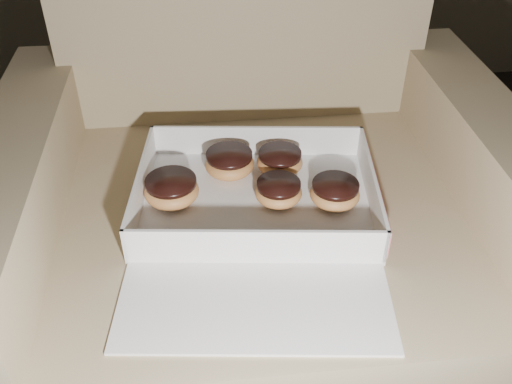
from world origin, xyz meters
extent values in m
cube|color=tan|center=(0.41, 0.91, 0.23)|extent=(0.78, 0.78, 0.46)
cube|color=tan|center=(-0.01, 0.91, 0.30)|extent=(0.13, 0.78, 0.61)
cube|color=tan|center=(0.84, 0.91, 0.30)|extent=(0.13, 0.78, 0.61)
cube|color=white|center=(0.40, 0.88, 0.46)|extent=(0.46, 0.36, 0.01)
cube|color=white|center=(0.42, 1.04, 0.50)|extent=(0.42, 0.05, 0.06)
cube|color=white|center=(0.38, 0.73, 0.50)|extent=(0.42, 0.05, 0.06)
cube|color=white|center=(0.20, 0.91, 0.50)|extent=(0.04, 0.32, 0.06)
cube|color=white|center=(0.61, 0.86, 0.50)|extent=(0.04, 0.32, 0.06)
cube|color=#E85D6C|center=(0.61, 0.86, 0.50)|extent=(0.04, 0.31, 0.05)
cube|color=white|center=(0.37, 0.64, 0.46)|extent=(0.43, 0.23, 0.01)
ellipsoid|color=#DA8C4C|center=(0.36, 0.97, 0.49)|extent=(0.10, 0.10, 0.05)
cylinder|color=black|center=(0.36, 0.97, 0.51)|extent=(0.09, 0.09, 0.01)
ellipsoid|color=#DA8C4C|center=(0.25, 0.90, 0.49)|extent=(0.10, 0.10, 0.05)
cylinder|color=black|center=(0.25, 0.90, 0.51)|extent=(0.09, 0.09, 0.01)
ellipsoid|color=#DA8C4C|center=(0.44, 0.88, 0.48)|extent=(0.09, 0.09, 0.04)
cylinder|color=black|center=(0.44, 0.88, 0.50)|extent=(0.08, 0.08, 0.01)
ellipsoid|color=#DA8C4C|center=(0.54, 0.86, 0.49)|extent=(0.09, 0.09, 0.04)
cylinder|color=black|center=(0.54, 0.86, 0.50)|extent=(0.08, 0.08, 0.01)
ellipsoid|color=#DA8C4C|center=(0.46, 0.97, 0.49)|extent=(0.09, 0.09, 0.04)
cylinder|color=black|center=(0.46, 0.97, 0.50)|extent=(0.08, 0.08, 0.01)
ellipsoid|color=black|center=(0.30, 0.79, 0.47)|extent=(0.01, 0.01, 0.00)
ellipsoid|color=black|center=(0.57, 0.74, 0.47)|extent=(0.01, 0.01, 0.00)
ellipsoid|color=black|center=(0.26, 0.88, 0.47)|extent=(0.01, 0.01, 0.00)
camera|label=1|loc=(0.31, 0.07, 1.12)|focal=40.00mm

